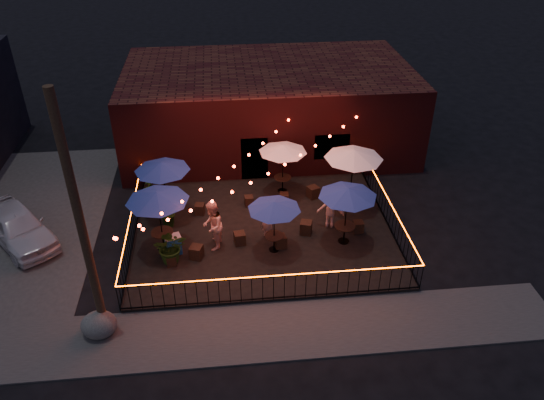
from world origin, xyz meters
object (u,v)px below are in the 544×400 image
(utility_pole, at_px, (81,225))
(cafe_table_4, at_px, (348,193))
(cafe_table_0, at_px, (157,197))
(cafe_table_3, at_px, (283,149))
(cooler, at_px, (173,245))
(cafe_table_2, at_px, (274,206))
(cafe_table_1, at_px, (162,167))
(boulder, at_px, (99,325))
(cafe_table_5, at_px, (354,155))

(utility_pole, bearing_deg, cafe_table_4, 22.62)
(cafe_table_0, xyz_separation_m, cafe_table_3, (4.92, 3.64, -0.21))
(cafe_table_0, xyz_separation_m, cooler, (0.39, -0.31, -1.89))
(cafe_table_2, relative_size, cooler, 3.15)
(cafe_table_2, bearing_deg, utility_pole, -150.24)
(cafe_table_1, bearing_deg, cafe_table_2, -34.58)
(cooler, xyz_separation_m, boulder, (-2.09, -3.65, -0.15))
(boulder, bearing_deg, utility_pole, 63.38)
(cafe_table_0, distance_m, cafe_table_3, 6.13)
(cafe_table_1, xyz_separation_m, cooler, (0.39, -2.65, -1.82))
(cafe_table_0, relative_size, cafe_table_3, 1.03)
(utility_pole, xyz_separation_m, cafe_table_2, (5.70, 3.26, -1.90))
(cafe_table_0, distance_m, cafe_table_5, 7.92)
(cafe_table_2, height_order, boulder, cafe_table_2)
(cafe_table_0, height_order, cafe_table_4, cafe_table_0)
(utility_pole, height_order, boulder, utility_pole)
(cafe_table_4, bearing_deg, boulder, -156.44)
(cafe_table_1, distance_m, cafe_table_3, 5.09)
(cafe_table_3, bearing_deg, cafe_table_1, -165.11)
(cafe_table_3, bearing_deg, utility_pole, -131.38)
(cafe_table_1, bearing_deg, utility_pole, -104.72)
(cafe_table_4, xyz_separation_m, cafe_table_5, (0.79, 2.47, 0.22))
(cafe_table_0, relative_size, cafe_table_1, 1.09)
(cafe_table_3, height_order, cafe_table_5, cafe_table_5)
(utility_pole, xyz_separation_m, cafe_table_4, (8.41, 3.51, -1.67))
(cooler, bearing_deg, boulder, -137.12)
(boulder, bearing_deg, cafe_table_3, 48.96)
(cafe_table_0, height_order, cafe_table_2, cafe_table_0)
(cafe_table_1, distance_m, cafe_table_5, 7.60)
(cafe_table_0, xyz_separation_m, cafe_table_1, (0.00, 2.34, -0.08))
(cafe_table_3, relative_size, boulder, 2.57)
(utility_pole, relative_size, cafe_table_1, 3.30)
(cafe_table_5, bearing_deg, boulder, -146.41)
(cafe_table_5, height_order, cooler, cafe_table_5)
(utility_pole, relative_size, cafe_table_5, 2.83)
(cafe_table_2, distance_m, cafe_table_3, 4.22)
(utility_pole, distance_m, cooler, 5.27)
(cafe_table_0, distance_m, cafe_table_2, 4.15)
(utility_pole, height_order, cafe_table_4, utility_pole)
(cafe_table_3, bearing_deg, cafe_table_2, -101.14)
(utility_pole, height_order, cafe_table_2, utility_pole)
(cafe_table_0, relative_size, boulder, 2.65)
(cafe_table_2, bearing_deg, cooler, 177.18)
(cafe_table_3, distance_m, boulder, 10.25)
(cafe_table_1, height_order, boulder, cafe_table_1)
(cafe_table_2, xyz_separation_m, cafe_table_5, (3.50, 2.71, 0.44))
(cafe_table_0, relative_size, cafe_table_5, 0.93)
(cafe_table_3, distance_m, cooler, 6.24)
(cooler, bearing_deg, cafe_table_0, 124.18)
(cafe_table_2, height_order, cafe_table_5, cafe_table_5)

